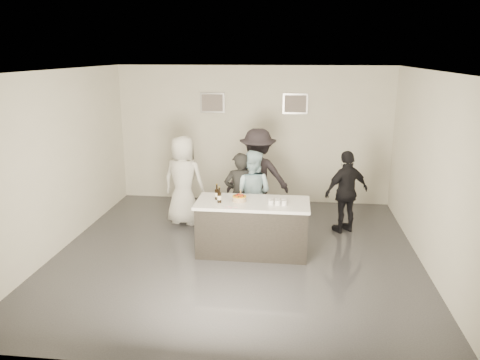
{
  "coord_description": "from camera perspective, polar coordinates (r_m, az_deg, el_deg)",
  "views": [
    {
      "loc": [
        0.91,
        -7.17,
        3.27
      ],
      "look_at": [
        0.0,
        0.5,
        1.15
      ],
      "focal_mm": 35.0,
      "sensor_mm": 36.0,
      "label": 1
    }
  ],
  "objects": [
    {
      "name": "floor",
      "position": [
        7.94,
        -0.43,
        -8.99
      ],
      "size": [
        6.0,
        6.0,
        0.0
      ],
      "primitive_type": "plane",
      "color": "#3D3D42",
      "rests_on": "ground"
    },
    {
      "name": "ceiling",
      "position": [
        7.24,
        -0.48,
        13.2
      ],
      "size": [
        6.0,
        6.0,
        0.0
      ],
      "primitive_type": "plane",
      "rotation": [
        3.14,
        0.0,
        0.0
      ],
      "color": "white"
    },
    {
      "name": "wall_back",
      "position": [
        10.37,
        1.64,
        5.51
      ],
      "size": [
        6.0,
        0.04,
        3.0
      ],
      "primitive_type": "cube",
      "color": "silver",
      "rests_on": "ground"
    },
    {
      "name": "wall_front",
      "position": [
        4.63,
        -5.17,
        -7.24
      ],
      "size": [
        6.0,
        0.04,
        3.0
      ],
      "primitive_type": "cube",
      "color": "silver",
      "rests_on": "ground"
    },
    {
      "name": "wall_left",
      "position": [
        8.36,
        -21.32,
        2.05
      ],
      "size": [
        0.04,
        6.0,
        3.0
      ],
      "primitive_type": "cube",
      "color": "silver",
      "rests_on": "ground"
    },
    {
      "name": "wall_right",
      "position": [
        7.68,
        22.35,
        0.84
      ],
      "size": [
        0.04,
        6.0,
        3.0
      ],
      "primitive_type": "cube",
      "color": "silver",
      "rests_on": "ground"
    },
    {
      "name": "picture_left",
      "position": [
        10.36,
        -3.38,
        9.39
      ],
      "size": [
        0.54,
        0.04,
        0.44
      ],
      "primitive_type": "cube",
      "color": "#B2B2B7",
      "rests_on": "wall_back"
    },
    {
      "name": "picture_right",
      "position": [
        10.2,
        6.76,
        9.22
      ],
      "size": [
        0.54,
        0.04,
        0.44
      ],
      "primitive_type": "cube",
      "color": "#B2B2B7",
      "rests_on": "wall_back"
    },
    {
      "name": "bar_counter",
      "position": [
        7.83,
        1.53,
        -5.78
      ],
      "size": [
        1.86,
        0.86,
        0.9
      ],
      "primitive_type": "cube",
      "color": "white",
      "rests_on": "ground"
    },
    {
      "name": "cake",
      "position": [
        7.69,
        -0.07,
        -2.32
      ],
      "size": [
        0.23,
        0.23,
        0.08
      ],
      "primitive_type": "cylinder",
      "color": "orange",
      "rests_on": "bar_counter"
    },
    {
      "name": "beer_bottle_a",
      "position": [
        7.76,
        -2.84,
        -1.46
      ],
      "size": [
        0.07,
        0.07,
        0.26
      ],
      "primitive_type": "cylinder",
      "color": "black",
      "rests_on": "bar_counter"
    },
    {
      "name": "beer_bottle_b",
      "position": [
        7.6,
        -2.54,
        -1.83
      ],
      "size": [
        0.07,
        0.07,
        0.26
      ],
      "primitive_type": "cylinder",
      "color": "black",
      "rests_on": "bar_counter"
    },
    {
      "name": "tumbler_cluster",
      "position": [
        7.57,
        4.61,
        -2.64
      ],
      "size": [
        0.3,
        0.19,
        0.08
      ],
      "primitive_type": "cube",
      "color": "gold",
      "rests_on": "bar_counter"
    },
    {
      "name": "candles",
      "position": [
        7.39,
        -1.38,
        -3.34
      ],
      "size": [
        0.24,
        0.08,
        0.01
      ],
      "primitive_type": "cube",
      "color": "pink",
      "rests_on": "bar_counter"
    },
    {
      "name": "person_main_black",
      "position": [
        8.47,
        -0.04,
        -1.79
      ],
      "size": [
        0.65,
        0.52,
        1.55
      ],
      "primitive_type": "imported",
      "rotation": [
        0.0,
        0.0,
        3.43
      ],
      "color": "black",
      "rests_on": "ground"
    },
    {
      "name": "person_main_blue",
      "position": [
        8.53,
        1.45,
        -1.56
      ],
      "size": [
        0.9,
        0.78,
        1.58
      ],
      "primitive_type": "imported",
      "rotation": [
        0.0,
        0.0,
        2.88
      ],
      "color": "silver",
      "rests_on": "ground"
    },
    {
      "name": "person_guest_left",
      "position": [
        9.11,
        -6.89,
        -0.04
      ],
      "size": [
        0.95,
        0.72,
        1.74
      ],
      "primitive_type": "imported",
      "rotation": [
        0.0,
        0.0,
        2.92
      ],
      "color": "white",
      "rests_on": "ground"
    },
    {
      "name": "person_guest_right",
      "position": [
        8.87,
        12.86,
        -1.41
      ],
      "size": [
        0.97,
        0.78,
        1.55
      ],
      "primitive_type": "imported",
      "rotation": [
        0.0,
        0.0,
        3.66
      ],
      "color": "black",
      "rests_on": "ground"
    },
    {
      "name": "person_guest_back",
      "position": [
        9.09,
        2.16,
        0.44
      ],
      "size": [
        1.28,
        0.82,
        1.87
      ],
      "primitive_type": "imported",
      "rotation": [
        0.0,
        0.0,
        3.25
      ],
      "color": "black",
      "rests_on": "ground"
    }
  ]
}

